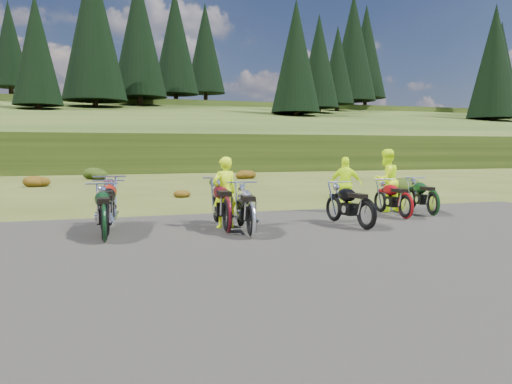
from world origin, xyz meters
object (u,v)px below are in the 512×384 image
object	(u,v)px
motorcycle_3	(251,239)
person_middle	(225,194)
motorcycle_7	(433,217)
motorcycle_0	(107,239)

from	to	relation	value
motorcycle_3	person_middle	distance (m)	1.71
motorcycle_7	person_middle	distance (m)	6.01
motorcycle_3	motorcycle_7	world-z (taller)	motorcycle_3
motorcycle_7	person_middle	size ratio (longest dim) A/B	1.19
motorcycle_3	motorcycle_0	bearing A→B (deg)	77.90
motorcycle_7	person_middle	bearing A→B (deg)	101.18
motorcycle_0	motorcycle_3	size ratio (longest dim) A/B	1.03
motorcycle_7	person_middle	xyz separation A→B (m)	(-5.95, -0.20, 0.83)
motorcycle_0	motorcycle_7	world-z (taller)	motorcycle_0
motorcycle_0	motorcycle_7	distance (m)	8.64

